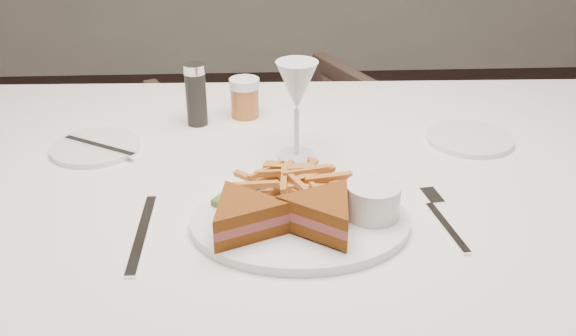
# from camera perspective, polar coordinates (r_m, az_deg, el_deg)

# --- Properties ---
(chair_far) EXTENTS (0.84, 0.82, 0.67)m
(chair_far) POSITION_cam_1_polar(r_m,az_deg,el_deg) (1.98, -0.54, -0.33)
(chair_far) COLOR #4C382F
(chair_far) RESTS_ON ground
(table_setting) EXTENTS (0.85, 0.63, 0.18)m
(table_setting) POSITION_cam_1_polar(r_m,az_deg,el_deg) (1.00, 0.14, -0.57)
(table_setting) COLOR white
(table_setting) RESTS_ON table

